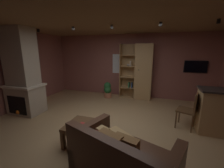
% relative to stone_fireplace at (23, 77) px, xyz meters
% --- Properties ---
extents(floor, '(6.54, 5.63, 0.02)m').
position_rel_stone_fireplace_xyz_m(floor, '(2.72, -0.09, -1.17)').
color(floor, tan).
rests_on(floor, ground).
extents(wall_back, '(6.66, 0.06, 2.56)m').
position_rel_stone_fireplace_xyz_m(wall_back, '(2.72, 2.76, 0.13)').
color(wall_back, '#8E544C').
rests_on(wall_back, ground).
extents(wall_left, '(0.06, 5.63, 2.56)m').
position_rel_stone_fireplace_xyz_m(wall_left, '(-0.58, -0.09, 0.13)').
color(wall_left, '#8E544C').
rests_on(wall_left, ground).
extents(ceiling, '(6.54, 5.63, 0.02)m').
position_rel_stone_fireplace_xyz_m(ceiling, '(2.72, -0.09, 1.42)').
color(ceiling, brown).
extents(window_pane_back, '(0.78, 0.01, 0.80)m').
position_rel_stone_fireplace_xyz_m(window_pane_back, '(2.37, 2.72, 0.21)').
color(window_pane_back, white).
extents(stone_fireplace, '(1.04, 0.75, 2.56)m').
position_rel_stone_fireplace_xyz_m(stone_fireplace, '(0.00, 0.00, 0.00)').
color(stone_fireplace, tan).
rests_on(stone_fireplace, ground).
extents(bookshelf_cabinet, '(1.26, 0.41, 2.17)m').
position_rel_stone_fireplace_xyz_m(bookshelf_cabinet, '(3.24, 2.48, -0.08)').
color(bookshelf_cabinet, tan).
rests_on(bookshelf_cabinet, ground).
extents(leather_couch, '(1.79, 1.39, 0.84)m').
position_rel_stone_fireplace_xyz_m(leather_couch, '(3.43, -1.44, -0.85)').
color(leather_couch, '#4C2D1E').
rests_on(leather_couch, ground).
extents(coffee_table, '(0.69, 0.66, 0.45)m').
position_rel_stone_fireplace_xyz_m(coffee_table, '(2.47, -0.87, -0.80)').
color(coffee_table, brown).
rests_on(coffee_table, ground).
extents(table_book_0, '(0.11, 0.10, 0.03)m').
position_rel_stone_fireplace_xyz_m(table_book_0, '(2.46, -0.88, -0.70)').
color(table_book_0, '#B22D2D').
rests_on(table_book_0, coffee_table).
extents(dining_chair, '(0.53, 0.53, 0.92)m').
position_rel_stone_fireplace_xyz_m(dining_chair, '(4.68, 0.49, -0.63)').
color(dining_chair, brown).
rests_on(dining_chair, ground).
extents(potted_floor_plant, '(0.32, 0.33, 0.64)m').
position_rel_stone_fireplace_xyz_m(potted_floor_plant, '(1.93, 2.19, -0.83)').
color(potted_floor_plant, '#B77051').
rests_on(potted_floor_plant, ground).
extents(wall_mounted_tv, '(0.77, 0.06, 0.43)m').
position_rel_stone_fireplace_xyz_m(wall_mounted_tv, '(5.16, 2.69, 0.18)').
color(wall_mounted_tv, black).
extents(track_light_spot_0, '(0.07, 0.07, 0.09)m').
position_rel_stone_fireplace_xyz_m(track_light_spot_0, '(0.39, 0.40, 1.34)').
color(track_light_spot_0, black).
extents(track_light_spot_1, '(0.07, 0.07, 0.09)m').
position_rel_stone_fireplace_xyz_m(track_light_spot_1, '(1.62, 0.33, 1.34)').
color(track_light_spot_1, black).
extents(track_light_spot_2, '(0.07, 0.07, 0.09)m').
position_rel_stone_fireplace_xyz_m(track_light_spot_2, '(2.69, 0.40, 1.34)').
color(track_light_spot_2, black).
extents(track_light_spot_3, '(0.07, 0.07, 0.09)m').
position_rel_stone_fireplace_xyz_m(track_light_spot_3, '(3.85, 0.35, 1.34)').
color(track_light_spot_3, black).
extents(track_light_spot_4, '(0.07, 0.07, 0.09)m').
position_rel_stone_fireplace_xyz_m(track_light_spot_4, '(4.95, 0.34, 1.34)').
color(track_light_spot_4, black).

